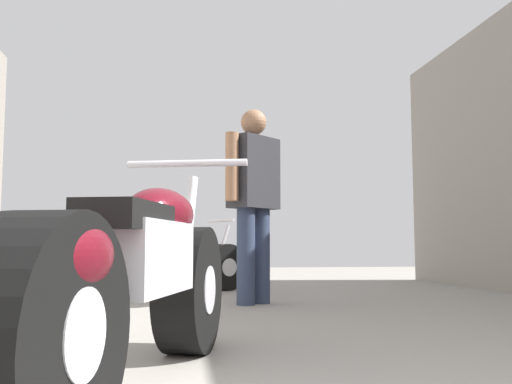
{
  "coord_description": "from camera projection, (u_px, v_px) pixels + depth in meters",
  "views": [
    {
      "loc": [
        -0.56,
        -0.32,
        0.52
      ],
      "look_at": [
        -0.03,
        3.51,
        0.89
      ],
      "focal_mm": 39.48,
      "sensor_mm": 36.0,
      "label": 1
    }
  ],
  "objects": [
    {
      "name": "mechanic_in_blue",
      "position": [
        254.0,
        193.0,
        5.07
      ],
      "size": [
        0.59,
        0.56,
        1.76
      ],
      "color": "#2D3851",
      "rests_on": "ground_plane"
    },
    {
      "name": "motorcycle_black_naked",
      "position": [
        177.0,
        262.0,
        6.11
      ],
      "size": [
        1.59,
        1.06,
        0.82
      ],
      "color": "black",
      "rests_on": "ground_plane"
    },
    {
      "name": "motorcycle_maroon_cruiser",
      "position": [
        138.0,
        282.0,
        2.03
      ],
      "size": [
        0.82,
        1.98,
        0.94
      ],
      "color": "black",
      "rests_on": "ground_plane"
    },
    {
      "name": "ground_plane",
      "position": [
        256.0,
        318.0,
        4.01
      ],
      "size": [
        17.85,
        17.85,
        0.0
      ],
      "primitive_type": "plane",
      "color": "gray"
    }
  ]
}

